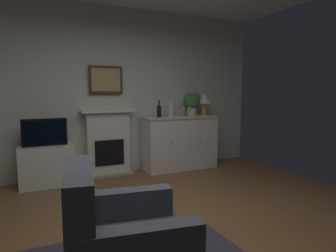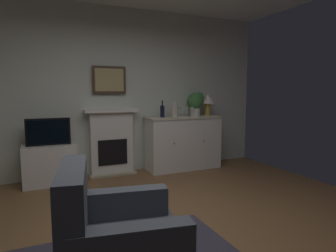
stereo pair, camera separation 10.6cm
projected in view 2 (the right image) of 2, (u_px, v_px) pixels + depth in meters
The scene contains 15 objects.
ground_plane at pixel (171, 246), 2.75m from camera, with size 5.76×5.19×0.10m, color brown.
wall_rear at pixel (107, 91), 4.91m from camera, with size 5.76×0.06×2.77m, color silver.
fireplace_unit at pixel (111, 142), 4.90m from camera, with size 0.87×0.30×1.10m.
framed_picture at pixel (109, 80), 4.82m from camera, with size 0.55×0.04×0.45m.
sideboard_cabinet at pixel (183, 143), 5.26m from camera, with size 1.35×0.49×0.95m.
table_lamp at pixel (208, 100), 5.37m from camera, with size 0.26×0.26×0.40m.
wine_bottle at pixel (162, 111), 5.06m from camera, with size 0.08×0.08×0.29m.
wine_glass_left at pixel (180, 110), 5.16m from camera, with size 0.07×0.07×0.16m.
wine_glass_center at pixel (187, 110), 5.17m from camera, with size 0.07×0.07×0.16m.
wine_glass_right at pixel (192, 110), 5.21m from camera, with size 0.07×0.07×0.16m.
vase_decorative at pixel (175, 109), 5.06m from camera, with size 0.11×0.11×0.28m.
tv_cabinet at pixel (50, 165), 4.39m from camera, with size 0.75×0.42×0.60m.
tv_set at pixel (48, 132), 4.31m from camera, with size 0.62×0.07×0.40m.
potted_plant_small at pixel (196, 102), 5.32m from camera, with size 0.30×0.30×0.43m.
armchair at pixel (116, 243), 1.96m from camera, with size 0.93×0.89×0.92m.
Camera 2 is at (-1.08, -2.37, 1.39)m, focal length 31.35 mm.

